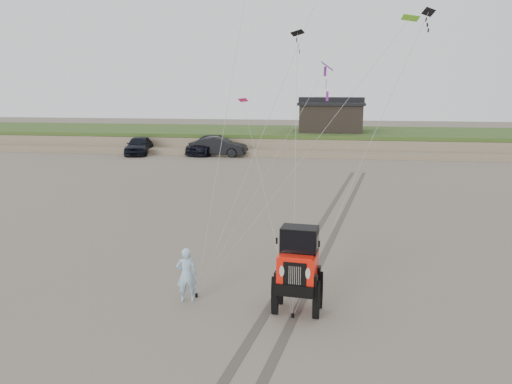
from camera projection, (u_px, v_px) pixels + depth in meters
ground at (257, 300)px, 14.58m from camera, size 160.00×160.00×0.00m
dune_ridge at (310, 139)px, 50.69m from camera, size 160.00×14.25×1.73m
cabin at (331, 116)px, 49.42m from camera, size 6.40×5.40×3.35m
truck_a at (139, 145)px, 45.63m from camera, size 2.74×5.16×1.67m
truck_b at (219, 147)px, 44.60m from camera, size 5.25×2.19×1.69m
truck_c at (210, 145)px, 46.04m from camera, size 4.23×6.28×1.69m
jeep at (298, 279)px, 13.67m from camera, size 2.72×5.33×1.91m
man at (186, 275)px, 14.38m from camera, size 0.67×0.53×1.62m
kite_flock at (330, 28)px, 21.86m from camera, size 7.56×8.29×7.02m
stake_main at (196, 295)px, 14.79m from camera, size 0.08×0.08×0.12m
stake_aux at (293, 316)px, 13.48m from camera, size 0.08×0.08×0.12m
tire_tracks at (328, 228)px, 22.03m from camera, size 5.22×29.74×0.01m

